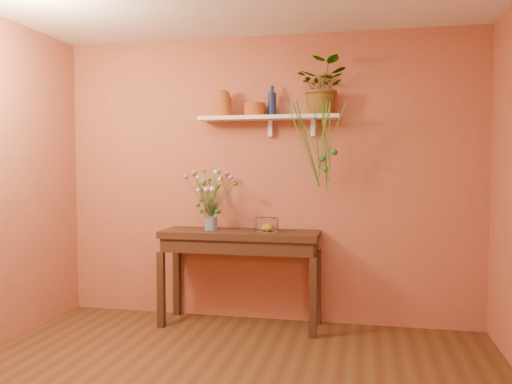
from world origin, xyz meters
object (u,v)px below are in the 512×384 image
at_px(spider_plant, 324,87).
at_px(bouquet, 211,187).
at_px(sideboard, 240,245).
at_px(terracotta_jug, 224,104).
at_px(glass_bowl, 267,225).
at_px(blue_bottle, 272,104).
at_px(glass_vase, 211,219).

relative_size(spider_plant, bouquet, 1.04).
relative_size(sideboard, bouquet, 3.02).
xyz_separation_m(spider_plant, bouquet, (-1.02, -0.15, -0.90)).
relative_size(terracotta_jug, glass_bowl, 1.16).
relative_size(blue_bottle, glass_vase, 1.11).
bearing_deg(blue_bottle, sideboard, -150.81).
xyz_separation_m(sideboard, terracotta_jug, (-0.18, 0.10, 1.31)).
bearing_deg(terracotta_jug, blue_bottle, 6.67).
distance_m(blue_bottle, spider_plant, 0.49).
bearing_deg(sideboard, glass_vase, -178.03).
relative_size(terracotta_jug, bouquet, 0.52).
bearing_deg(spider_plant, sideboard, -169.42).
height_order(glass_vase, bouquet, bouquet).
xyz_separation_m(spider_plant, glass_bowl, (-0.49, -0.17, -1.25)).
xyz_separation_m(terracotta_jug, glass_vase, (-0.09, -0.11, -1.07)).
height_order(sideboard, glass_vase, glass_vase).
distance_m(sideboard, spider_plant, 1.62).
bearing_deg(glass_bowl, glass_vase, 178.00).
bearing_deg(glass_vase, bouquet, -13.05).
relative_size(terracotta_jug, glass_vase, 1.01).
bearing_deg(bouquet, glass_vase, 166.95).
height_order(terracotta_jug, glass_vase, terracotta_jug).
bearing_deg(sideboard, glass_bowl, -6.27).
bearing_deg(spider_plant, glass_bowl, -161.18).
relative_size(blue_bottle, glass_bowl, 1.28).
relative_size(blue_bottle, spider_plant, 0.55).
xyz_separation_m(terracotta_jug, spider_plant, (0.93, 0.04, 0.13)).
bearing_deg(terracotta_jug, spider_plant, 2.50).
bearing_deg(glass_bowl, sideboard, 173.73).
distance_m(sideboard, bouquet, 0.60).
bearing_deg(spider_plant, terracotta_jug, -177.50).
bearing_deg(glass_vase, glass_bowl, -2.00).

